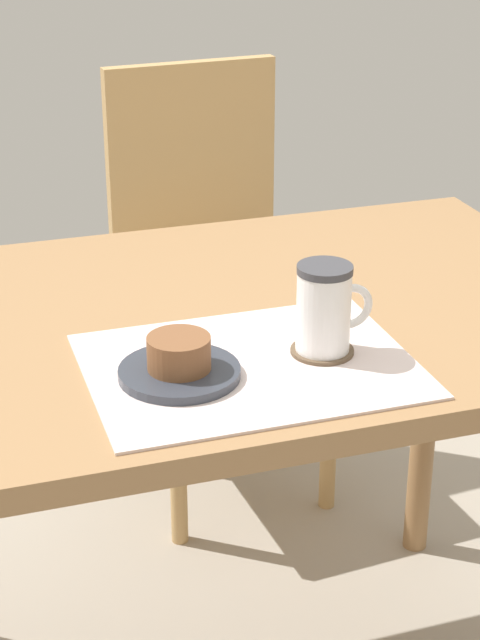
{
  "coord_description": "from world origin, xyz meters",
  "views": [
    {
      "loc": [
        -0.46,
        -1.36,
        1.39
      ],
      "look_at": [
        -0.07,
        -0.14,
        0.81
      ],
      "focal_mm": 60.0,
      "sensor_mm": 36.0,
      "label": 1
    }
  ],
  "objects_px": {
    "pastry": "(179,353)",
    "coffee_mug": "(325,308)",
    "dining_table": "(254,364)",
    "wooden_chair": "(211,269)",
    "pastry_plate": "(179,372)"
  },
  "relations": [
    {
      "from": "wooden_chair",
      "to": "pastry_plate",
      "type": "bearing_deg",
      "value": 67.35
    },
    {
      "from": "dining_table",
      "to": "coffee_mug",
      "type": "bearing_deg",
      "value": -78.2
    },
    {
      "from": "pastry_plate",
      "to": "coffee_mug",
      "type": "relative_size",
      "value": 1.31
    },
    {
      "from": "wooden_chair",
      "to": "pastry",
      "type": "xyz_separation_m",
      "value": [
        -0.32,
        -0.95,
        0.29
      ]
    },
    {
      "from": "coffee_mug",
      "to": "pastry_plate",
      "type": "bearing_deg",
      "value": -177.39
    },
    {
      "from": "wooden_chair",
      "to": "pastry",
      "type": "bearing_deg",
      "value": 67.35
    },
    {
      "from": "dining_table",
      "to": "pastry",
      "type": "bearing_deg",
      "value": -130.93
    },
    {
      "from": "wooden_chair",
      "to": "pastry_plate",
      "type": "xyz_separation_m",
      "value": [
        -0.32,
        -0.95,
        0.26
      ]
    },
    {
      "from": "pastry",
      "to": "coffee_mug",
      "type": "relative_size",
      "value": 0.68
    },
    {
      "from": "pastry_plate",
      "to": "wooden_chair",
      "type": "bearing_deg",
      "value": 71.43
    },
    {
      "from": "wooden_chair",
      "to": "pastry_plate",
      "type": "distance_m",
      "value": 1.03
    },
    {
      "from": "pastry",
      "to": "dining_table",
      "type": "bearing_deg",
      "value": 49.07
    },
    {
      "from": "pastry",
      "to": "coffee_mug",
      "type": "distance_m",
      "value": 0.2
    },
    {
      "from": "dining_table",
      "to": "coffee_mug",
      "type": "relative_size",
      "value": 8.89
    },
    {
      "from": "dining_table",
      "to": "pastry",
      "type": "height_order",
      "value": "pastry"
    }
  ]
}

